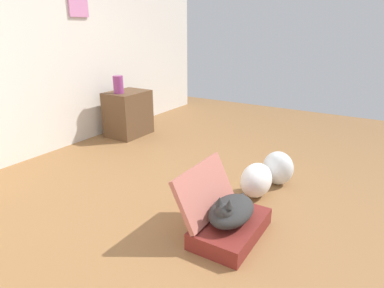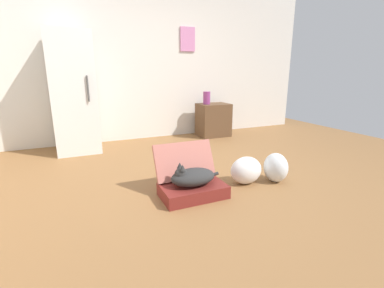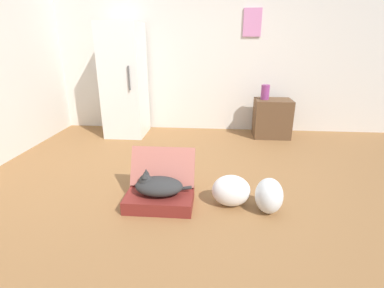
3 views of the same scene
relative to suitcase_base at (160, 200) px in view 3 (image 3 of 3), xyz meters
name	(u,v)px [view 3 (image 3 of 3)]	position (x,y,z in m)	size (l,w,h in m)	color
ground_plane	(190,188)	(0.25, 0.37, -0.06)	(7.68, 7.68, 0.00)	olive
wall_back	(202,51)	(0.25, 2.63, 1.24)	(6.40, 0.15, 2.60)	silver
suitcase_base	(160,200)	(0.00, 0.00, 0.00)	(0.62, 0.38, 0.12)	maroon
suitcase_lid	(163,167)	(0.00, 0.21, 0.24)	(0.62, 0.38, 0.04)	#B26356
cat	(158,186)	(-0.01, 0.00, 0.15)	(0.52, 0.28, 0.23)	#2D2D2D
plastic_bag_white	(231,191)	(0.66, 0.07, 0.09)	(0.36, 0.26, 0.30)	white
plastic_bag_clear	(269,196)	(0.99, -0.01, 0.10)	(0.24, 0.29, 0.32)	silver
refrigerator	(125,81)	(-0.95, 2.17, 0.80)	(0.60, 0.68, 1.73)	silver
side_table	(272,118)	(1.40, 2.22, 0.24)	(0.56, 0.43, 0.60)	brown
vase_tall	(265,92)	(1.26, 2.23, 0.65)	(0.13, 0.13, 0.23)	#8C387A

